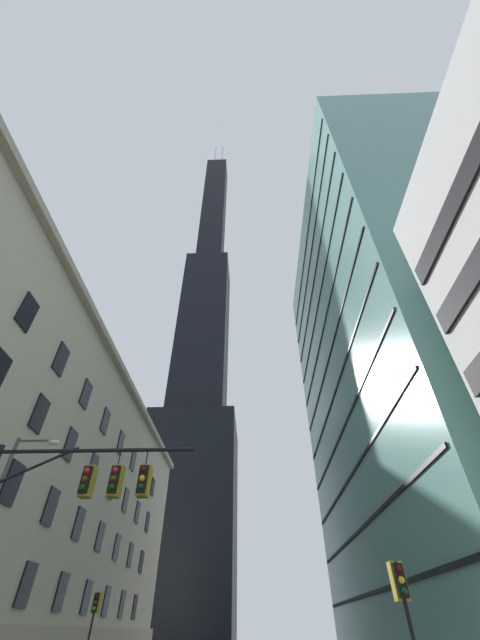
# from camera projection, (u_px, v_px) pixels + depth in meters

# --- Properties ---
(station_building) EXTENTS (13.30, 58.27, 23.08)m
(station_building) POSITION_uv_depth(u_px,v_px,m) (16.00, 480.00, 30.23)
(station_building) COLOR #BCAF93
(station_building) RESTS_ON ground
(dark_skyscraper) EXTENTS (22.38, 22.38, 220.10)m
(dark_skyscraper) POSITION_uv_depth(u_px,v_px,m) (201.00, 366.00, 113.36)
(dark_skyscraper) COLOR black
(dark_skyscraper) RESTS_ON ground
(glass_office_midrise) EXTENTS (15.73, 35.76, 49.49)m
(glass_office_midrise) POSITION_uv_depth(u_px,v_px,m) (399.00, 356.00, 39.50)
(glass_office_midrise) COLOR slate
(glass_office_midrise) RESTS_ON ground
(traffic_signal_mast) EXTENTS (7.50, 0.63, 7.05)m
(traffic_signal_mast) POSITION_uv_depth(u_px,v_px,m) (72.00, 500.00, 12.34)
(traffic_signal_mast) COLOR black
(traffic_signal_mast) RESTS_ON sidewalk_left
(traffic_light_near_right) EXTENTS (0.40, 0.63, 3.47)m
(traffic_light_near_right) POSITION_uv_depth(u_px,v_px,m) (401.00, 588.00, 11.35)
(traffic_light_near_right) COLOR black
(traffic_light_near_right) RESTS_ON sidewalk_right
(traffic_light_far_left) EXTENTS (0.40, 0.63, 3.59)m
(traffic_light_far_left) POSITION_uv_depth(u_px,v_px,m) (96.00, 607.00, 21.77)
(traffic_light_far_left) COLOR black
(traffic_light_far_left) RESTS_ON sidewalk_left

